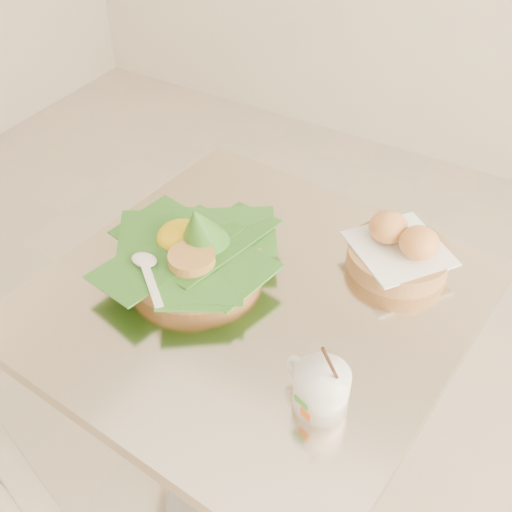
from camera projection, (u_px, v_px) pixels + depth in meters
The scene contains 5 objects.
floor at pixel (204, 483), 1.66m from camera, with size 3.60×3.60×0.00m, color #C1B19B.
cafe_table at pixel (254, 375), 1.26m from camera, with size 0.76×0.76×0.75m.
rice_basket at pixel (193, 249), 1.14m from camera, with size 0.31×0.31×0.16m.
bread_basket at pixel (399, 250), 1.15m from camera, with size 0.22×0.22×0.10m.
coffee_mug at pixel (320, 388), 0.92m from camera, with size 0.11×0.09×0.14m.
Camera 1 is at (0.55, -0.67, 1.54)m, focal length 45.00 mm.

